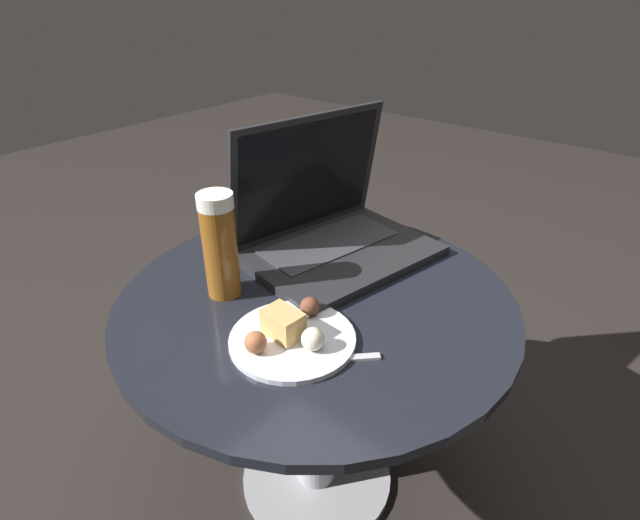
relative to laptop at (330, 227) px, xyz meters
The scene contains 6 objects.
ground_plane 0.57m from the laptop, 149.79° to the right, with size 6.00×6.00×0.00m, color black.
table 0.24m from the laptop, 149.79° to the right, with size 0.70×0.70×0.49m.
laptop is the anchor object (origin of this frame).
beer_glass 0.25m from the laptop, 168.33° to the left, with size 0.06×0.06×0.19m.
snack_plate 0.30m from the laptop, 153.21° to the right, with size 0.20×0.20×0.05m.
fork 0.35m from the laptop, 148.25° to the right, with size 0.15×0.15×0.01m.
Camera 1 is at (-0.56, -0.47, 0.98)m, focal length 28.00 mm.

